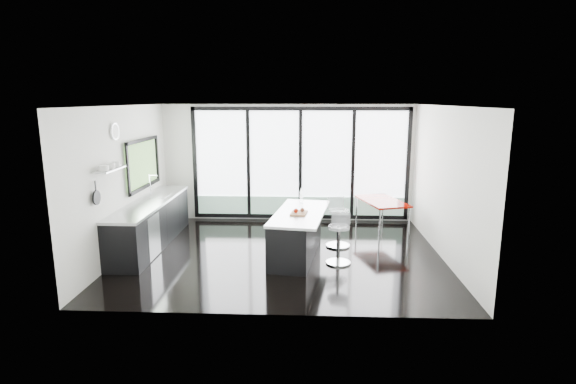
{
  "coord_description": "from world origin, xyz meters",
  "views": [
    {
      "loc": [
        0.48,
        -8.2,
        2.92
      ],
      "look_at": [
        0.1,
        0.3,
        1.15
      ],
      "focal_mm": 28.0,
      "sensor_mm": 36.0,
      "label": 1
    }
  ],
  "objects_px": {
    "red_table": "(381,216)",
    "island": "(296,233)",
    "bar_stool_near": "(339,245)",
    "bar_stool_far": "(338,228)"
  },
  "relations": [
    {
      "from": "bar_stool_near",
      "to": "bar_stool_far",
      "type": "bearing_deg",
      "value": 102.66
    },
    {
      "from": "bar_stool_far",
      "to": "red_table",
      "type": "relative_size",
      "value": 0.57
    },
    {
      "from": "island",
      "to": "bar_stool_near",
      "type": "relative_size",
      "value": 3.1
    },
    {
      "from": "island",
      "to": "bar_stool_near",
      "type": "height_order",
      "value": "island"
    },
    {
      "from": "island",
      "to": "bar_stool_far",
      "type": "height_order",
      "value": "island"
    },
    {
      "from": "red_table",
      "to": "island",
      "type": "bearing_deg",
      "value": -138.56
    },
    {
      "from": "bar_stool_far",
      "to": "bar_stool_near",
      "type": "bearing_deg",
      "value": -112.21
    },
    {
      "from": "bar_stool_near",
      "to": "bar_stool_far",
      "type": "xyz_separation_m",
      "value": [
        0.05,
        0.96,
        0.03
      ]
    },
    {
      "from": "bar_stool_near",
      "to": "red_table",
      "type": "relative_size",
      "value": 0.53
    },
    {
      "from": "bar_stool_near",
      "to": "red_table",
      "type": "distance_m",
      "value": 2.29
    }
  ]
}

